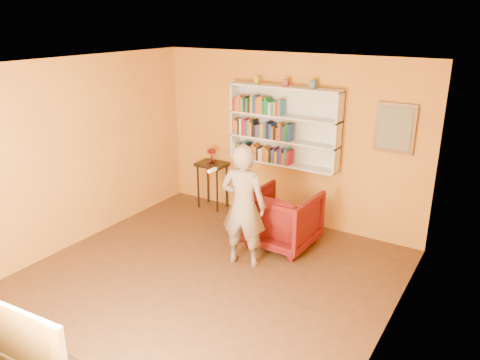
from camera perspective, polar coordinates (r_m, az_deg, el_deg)
name	(u,v)px	position (r m, az deg, el deg)	size (l,w,h in m)	color
room_shell	(193,213)	(5.57, -5.76, -3.99)	(5.30, 5.80, 2.88)	#462B16
bookshelf	(286,126)	(7.35, 5.57, 6.57)	(1.80, 0.29, 1.23)	silver
books_row_lower	(262,153)	(7.53, 2.73, 3.29)	(1.02, 0.19, 0.27)	silver
books_row_middle	(263,130)	(7.43, 2.83, 6.15)	(1.02, 0.19, 0.27)	#9F5B1C
books_row_upper	(258,105)	(7.40, 2.23, 9.08)	(0.86, 0.19, 0.27)	maroon
ornament_left	(257,81)	(7.40, 2.10, 12.02)	(0.07, 0.07, 0.10)	#A69A2F
ornament_centre	(286,83)	(7.17, 5.64, 11.72)	(0.08, 0.08, 0.11)	#943142
ornament_right	(313,85)	(6.99, 8.89, 11.43)	(0.09, 0.09, 0.12)	#485F79
framed_painting	(395,128)	(6.82, 18.38, 6.00)	(0.55, 0.05, 0.70)	brown
console_table	(212,171)	(8.11, -3.42, 1.15)	(0.50, 0.38, 0.82)	black
ruby_lustre	(212,152)	(8.01, -3.47, 3.38)	(0.16, 0.16, 0.26)	maroon
armchair	(283,218)	(6.87, 5.31, -4.69)	(0.90, 0.93, 0.84)	#480507
person	(243,206)	(6.17, 0.42, -3.20)	(0.62, 0.40, 1.69)	#786958
game_remote	(212,170)	(5.84, -3.41, 1.21)	(0.04, 0.15, 0.04)	white
television	(30,333)	(4.31, -24.23, -16.62)	(1.02, 0.13, 0.59)	black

